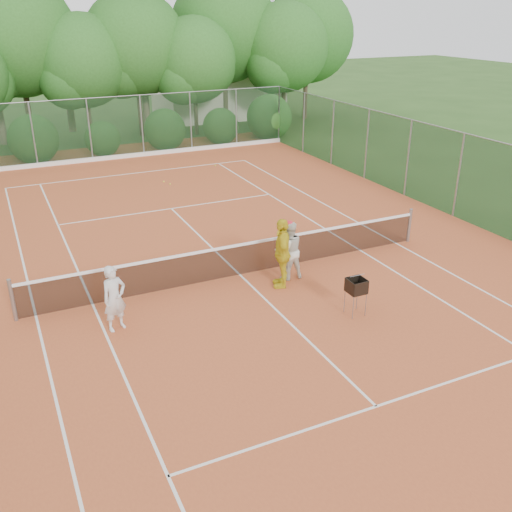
{
  "coord_description": "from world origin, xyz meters",
  "views": [
    {
      "loc": [
        -5.82,
        -13.35,
        7.0
      ],
      "look_at": [
        -0.07,
        -1.2,
        1.1
      ],
      "focal_mm": 40.0,
      "sensor_mm": 36.0,
      "label": 1
    }
  ],
  "objects": [
    {
      "name": "ground",
      "position": [
        0.0,
        0.0,
        0.0
      ],
      "size": [
        120.0,
        120.0,
        0.0
      ],
      "primitive_type": "plane",
      "color": "#2A4C1B",
      "rests_on": "ground"
    },
    {
      "name": "clay_court",
      "position": [
        0.0,
        0.0,
        0.01
      ],
      "size": [
        18.0,
        36.0,
        0.02
      ],
      "primitive_type": "cube",
      "color": "#BD562B",
      "rests_on": "ground"
    },
    {
      "name": "club_building",
      "position": [
        9.0,
        24.0,
        1.5
      ],
      "size": [
        8.0,
        5.0,
        3.0
      ],
      "primitive_type": "cube",
      "color": "beige",
      "rests_on": "ground"
    },
    {
      "name": "tennis_net",
      "position": [
        0.0,
        0.0,
        0.53
      ],
      "size": [
        11.97,
        0.1,
        1.1
      ],
      "color": "gray",
      "rests_on": "clay_court"
    },
    {
      "name": "player_white",
      "position": [
        -3.79,
        -1.43,
        0.82
      ],
      "size": [
        0.68,
        0.55,
        1.61
      ],
      "primitive_type": "imported",
      "rotation": [
        0.0,
        0.0,
        0.33
      ],
      "color": "silver",
      "rests_on": "clay_court"
    },
    {
      "name": "player_center_grp",
      "position": [
        1.15,
        -0.73,
        0.86
      ],
      "size": [
        0.84,
        0.67,
        1.7
      ],
      "color": "beige",
      "rests_on": "clay_court"
    },
    {
      "name": "player_yellow",
      "position": [
        0.76,
        -1.07,
        0.98
      ],
      "size": [
        0.88,
        1.22,
        1.93
      ],
      "primitive_type": "imported",
      "rotation": [
        0.0,
        0.0,
        -1.98
      ],
      "color": "gold",
      "rests_on": "clay_court"
    },
    {
      "name": "ball_hopper",
      "position": [
        1.66,
        -3.23,
        0.77
      ],
      "size": [
        0.41,
        0.41,
        0.95
      ],
      "rotation": [
        0.0,
        0.0,
        0.02
      ],
      "color": "gray",
      "rests_on": "clay_court"
    },
    {
      "name": "stray_ball_a",
      "position": [
        0.91,
        9.44,
        0.05
      ],
      "size": [
        0.07,
        0.07,
        0.07
      ],
      "primitive_type": "sphere",
      "color": "yellow",
      "rests_on": "clay_court"
    },
    {
      "name": "stray_ball_b",
      "position": [
        0.77,
        9.89,
        0.05
      ],
      "size": [
        0.07,
        0.07,
        0.07
      ],
      "primitive_type": "sphere",
      "color": "yellow",
      "rests_on": "clay_court"
    },
    {
      "name": "stray_ball_c",
      "position": [
        3.78,
        11.49,
        0.05
      ],
      "size": [
        0.07,
        0.07,
        0.07
      ],
      "primitive_type": "sphere",
      "color": "#B1C72E",
      "rests_on": "clay_court"
    },
    {
      "name": "court_markings",
      "position": [
        0.0,
        0.0,
        0.02
      ],
      "size": [
        11.03,
        23.83,
        0.01
      ],
      "color": "white",
      "rests_on": "clay_court"
    },
    {
      "name": "fence_back",
      "position": [
        0.0,
        15.0,
        1.52
      ],
      "size": [
        18.07,
        0.07,
        3.0
      ],
      "color": "#19381E",
      "rests_on": "clay_court"
    },
    {
      "name": "tropical_treeline",
      "position": [
        1.43,
        20.22,
        5.11
      ],
      "size": [
        32.1,
        8.49,
        15.03
      ],
      "color": "brown",
      "rests_on": "ground"
    }
  ]
}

